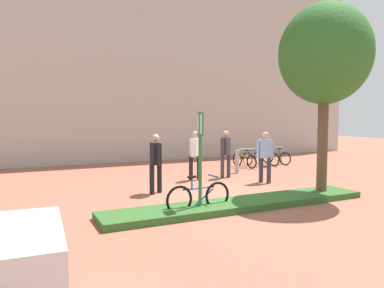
% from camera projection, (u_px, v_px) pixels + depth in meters
% --- Properties ---
extents(ground_plane, '(60.00, 60.00, 0.00)m').
position_uv_depth(ground_plane, '(218.00, 193.00, 10.48)').
color(ground_plane, '#9E5B47').
extents(building_facade, '(28.00, 1.20, 10.00)m').
position_uv_depth(building_facade, '(130.00, 62.00, 18.09)').
color(building_facade, '#B2ADA3').
rests_on(building_facade, ground).
extents(planter_strip, '(7.00, 1.10, 0.16)m').
position_uv_depth(planter_strip, '(242.00, 204.00, 8.83)').
color(planter_strip, '#336028').
rests_on(planter_strip, ground).
extents(tree_sidewalk, '(2.48, 2.48, 5.29)m').
position_uv_depth(tree_sidewalk, '(325.00, 55.00, 9.80)').
color(tree_sidewalk, brown).
rests_on(tree_sidewalk, ground).
extents(parking_sign_post, '(0.08, 0.36, 2.32)m').
position_uv_depth(parking_sign_post, '(200.00, 147.00, 8.22)').
color(parking_sign_post, '#2D7238').
rests_on(parking_sign_post, ground).
extents(bike_at_sign, '(1.68, 0.42, 0.86)m').
position_uv_depth(bike_at_sign, '(199.00, 197.00, 8.40)').
color(bike_at_sign, black).
rests_on(bike_at_sign, ground).
extents(bike_rack_cluster, '(2.65, 1.73, 0.83)m').
position_uv_depth(bike_rack_cluster, '(261.00, 158.00, 16.39)').
color(bike_rack_cluster, '#99999E').
rests_on(bike_rack_cluster, ground).
extents(bollard_steel, '(0.16, 0.16, 0.90)m').
position_uv_depth(bollard_steel, '(237.00, 162.00, 14.22)').
color(bollard_steel, '#ADADB2').
rests_on(bollard_steel, ground).
extents(person_suited_navy, '(0.50, 0.44, 1.72)m').
position_uv_depth(person_suited_navy, '(226.00, 151.00, 13.11)').
color(person_suited_navy, '#383342').
rests_on(person_suited_navy, ground).
extents(person_suited_dark, '(0.43, 0.61, 1.72)m').
position_uv_depth(person_suited_dark, '(156.00, 160.00, 10.36)').
color(person_suited_dark, black).
rests_on(person_suited_dark, ground).
extents(person_casual_tan, '(0.46, 0.45, 1.72)m').
position_uv_depth(person_casual_tan, '(195.00, 152.00, 12.63)').
color(person_casual_tan, black).
rests_on(person_casual_tan, ground).
extents(person_shirt_blue, '(0.59, 0.41, 1.72)m').
position_uv_depth(person_shirt_blue, '(265.00, 154.00, 12.07)').
color(person_shirt_blue, '#2D2D38').
rests_on(person_shirt_blue, ground).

